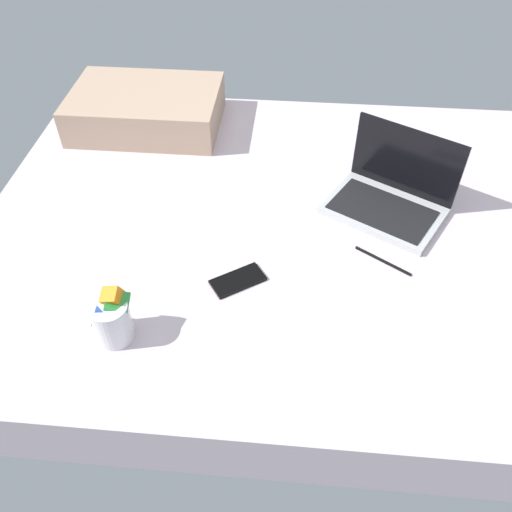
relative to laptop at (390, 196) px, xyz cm
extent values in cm
cube|color=silver|center=(-30.05, -7.88, -13.41)|extent=(180.00, 140.00, 18.00)
cube|color=#B7BABC|center=(-1.51, -2.64, -3.41)|extent=(40.07, 36.37, 2.00)
cube|color=black|center=(-2.26, -3.94, -2.21)|extent=(33.61, 29.17, 0.40)
cube|color=black|center=(3.96, 6.90, 8.09)|extent=(29.13, 17.28, 21.00)
cylinder|color=silver|center=(-68.74, -54.18, 1.09)|extent=(9.00, 9.00, 11.00)
cube|color=#268C33|center=(-68.74, -52.51, -1.34)|extent=(7.62, 7.07, 7.05)
cube|color=blue|center=(-67.75, -53.63, 0.40)|extent=(5.56, 6.85, 4.52)
cube|color=orange|center=(-70.68, -53.74, 2.15)|extent=(6.20, 6.91, 7.27)
cube|color=blue|center=(-68.88, -54.08, 3.89)|extent=(7.25, 6.18, 6.50)
cube|color=#268C33|center=(-67.24, -52.47, 5.63)|extent=(6.45, 6.37, 6.06)
cube|color=orange|center=(-68.20, -51.87, 7.37)|extent=(4.96, 5.07, 5.33)
cube|color=black|center=(-41.81, -34.14, -4.01)|extent=(15.40, 13.50, 0.80)
cube|color=tan|center=(-83.18, 40.12, 2.09)|extent=(52.00, 36.00, 13.00)
cube|color=black|center=(-3.29, -23.43, -4.11)|extent=(14.48, 9.93, 0.60)
camera|label=1|loc=(-28.82, -126.28, 97.88)|focal=36.90mm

